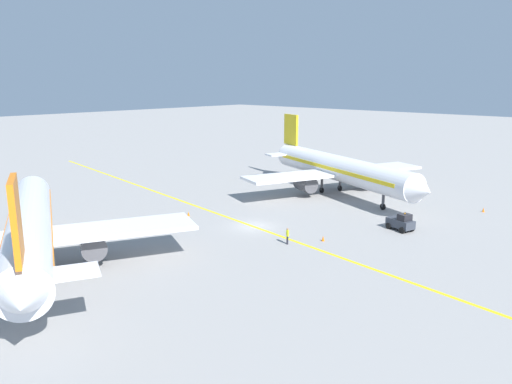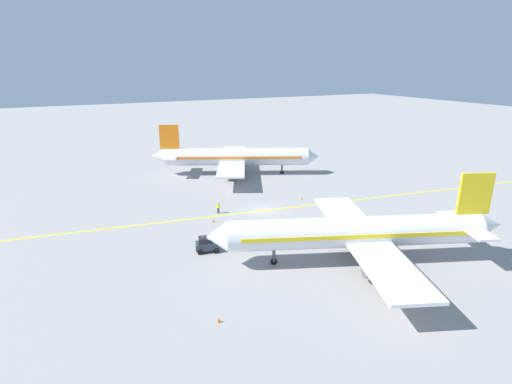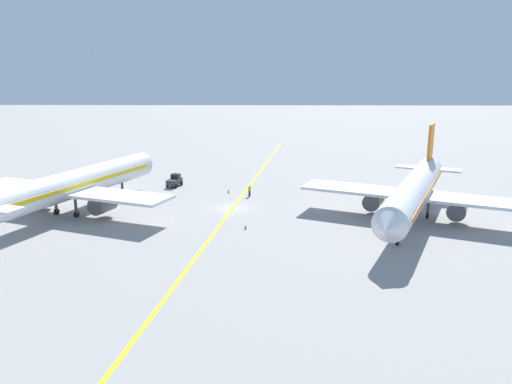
{
  "view_description": "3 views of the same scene",
  "coord_description": "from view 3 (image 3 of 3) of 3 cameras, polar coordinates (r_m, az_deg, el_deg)",
  "views": [
    {
      "loc": [
        -39.29,
        -36.96,
        16.17
      ],
      "look_at": [
        2.17,
        1.61,
        3.39
      ],
      "focal_mm": 35.0,
      "sensor_mm": 36.0,
      "label": 1
    },
    {
      "loc": [
        53.58,
        -27.34,
        22.5
      ],
      "look_at": [
        -3.69,
        0.69,
        2.01
      ],
      "focal_mm": 28.0,
      "sensor_mm": 36.0,
      "label": 2
    },
    {
      "loc": [
        -4.24,
        64.31,
        18.08
      ],
      "look_at": [
        -3.19,
        -0.98,
        2.04
      ],
      "focal_mm": 35.0,
      "sensor_mm": 36.0,
      "label": 3
    }
  ],
  "objects": [
    {
      "name": "traffic_cone_by_wingtip",
      "position": [
        75.42,
        -3.16,
        0.12
      ],
      "size": [
        0.32,
        0.32,
        0.55
      ],
      "primitive_type": "cone",
      "color": "orange",
      "rests_on": "ground"
    },
    {
      "name": "airplane_at_gate",
      "position": [
        63.76,
        17.64,
        0.11
      ],
      "size": [
        27.63,
        33.55,
        10.6
      ],
      "color": "silver",
      "rests_on": "ground"
    },
    {
      "name": "ground_crew_worker",
      "position": [
        73.1,
        -0.75,
        0.21
      ],
      "size": [
        0.42,
        0.45,
        1.68
      ],
      "color": "#23232D",
      "rests_on": "ground"
    },
    {
      "name": "ground_plane",
      "position": [
        66.93,
        -2.74,
        -1.89
      ],
      "size": [
        400.0,
        400.0,
        0.0
      ],
      "primitive_type": "plane",
      "color": "gray"
    },
    {
      "name": "traffic_cone_near_nose",
      "position": [
        87.72,
        -18.0,
        1.41
      ],
      "size": [
        0.32,
        0.32,
        0.55
      ],
      "primitive_type": "cone",
      "color": "orange",
      "rests_on": "ground"
    },
    {
      "name": "baggage_tug_dark",
      "position": [
        80.32,
        -9.29,
        1.27
      ],
      "size": [
        2.41,
        3.3,
        2.11
      ],
      "color": "#333842",
      "rests_on": "ground"
    },
    {
      "name": "traffic_cone_mid_apron",
      "position": [
        58.31,
        -1.2,
        -3.98
      ],
      "size": [
        0.32,
        0.32,
        0.55
      ],
      "primitive_type": "cone",
      "color": "orange",
      "rests_on": "ground"
    },
    {
      "name": "apron_yellow_centreline",
      "position": [
        66.93,
        -2.74,
        -1.89
      ],
      "size": [
        16.95,
        118.91,
        0.01
      ],
      "primitive_type": "cube",
      "rotation": [
        0.0,
        0.0,
        -0.14
      ],
      "color": "yellow",
      "rests_on": "ground"
    },
    {
      "name": "airplane_adjacent_stand",
      "position": [
        68.1,
        -20.21,
        0.76
      ],
      "size": [
        28.0,
        34.21,
        10.6
      ],
      "color": "white",
      "rests_on": "ground"
    }
  ]
}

